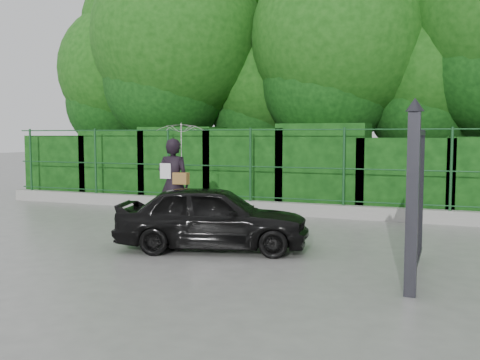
% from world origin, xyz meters
% --- Properties ---
extents(ground, '(80.00, 80.00, 0.00)m').
position_xyz_m(ground, '(0.00, 0.00, 0.00)').
color(ground, gray).
extents(kerb, '(14.00, 0.25, 0.30)m').
position_xyz_m(kerb, '(0.00, 4.50, 0.15)').
color(kerb, '#9E9E99').
rests_on(kerb, ground).
extents(fence, '(14.13, 0.06, 1.80)m').
position_xyz_m(fence, '(0.22, 4.50, 1.20)').
color(fence, '#174621').
rests_on(fence, kerb).
extents(hedge, '(14.20, 1.20, 2.21)m').
position_xyz_m(hedge, '(-0.06, 5.50, 1.01)').
color(hedge, black).
rests_on(hedge, ground).
extents(trees, '(17.10, 6.15, 8.08)m').
position_xyz_m(trees, '(1.14, 7.74, 4.62)').
color(trees, black).
rests_on(trees, ground).
extents(gate, '(0.22, 2.33, 2.36)m').
position_xyz_m(gate, '(4.60, -0.72, 1.19)').
color(gate, black).
rests_on(gate, ground).
extents(woman, '(1.02, 1.03, 2.19)m').
position_xyz_m(woman, '(-0.28, 2.04, 1.43)').
color(woman, black).
rests_on(woman, ground).
extents(car, '(3.45, 2.13, 1.10)m').
position_xyz_m(car, '(1.30, 0.32, 0.55)').
color(car, black).
rests_on(car, ground).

